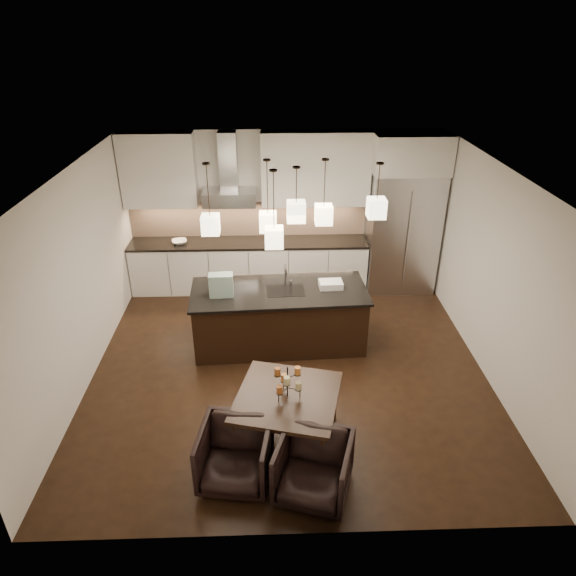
{
  "coord_description": "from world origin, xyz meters",
  "views": [
    {
      "loc": [
        -0.21,
        -6.04,
        4.45
      ],
      "look_at": [
        0.0,
        0.2,
        1.15
      ],
      "focal_mm": 32.0,
      "sensor_mm": 36.0,
      "label": 1
    }
  ],
  "objects_px": {
    "dining_table": "(287,418)",
    "refrigerator": "(402,232)",
    "armchair_right": "(313,468)",
    "armchair_left": "(235,455)",
    "island_body": "(279,318)"
  },
  "relations": [
    {
      "from": "island_body",
      "to": "refrigerator",
      "type": "bearing_deg",
      "value": 36.06
    },
    {
      "from": "refrigerator",
      "to": "armchair_left",
      "type": "bearing_deg",
      "value": -121.72
    },
    {
      "from": "armchair_right",
      "to": "refrigerator",
      "type": "bearing_deg",
      "value": 84.84
    },
    {
      "from": "refrigerator",
      "to": "dining_table",
      "type": "xyz_separation_m",
      "value": [
        -2.16,
        -3.88,
        -0.74
      ]
    },
    {
      "from": "refrigerator",
      "to": "dining_table",
      "type": "relative_size",
      "value": 1.92
    },
    {
      "from": "refrigerator",
      "to": "island_body",
      "type": "height_order",
      "value": "refrigerator"
    },
    {
      "from": "armchair_left",
      "to": "armchair_right",
      "type": "relative_size",
      "value": 1.0
    },
    {
      "from": "armchair_right",
      "to": "dining_table",
      "type": "bearing_deg",
      "value": 125.25
    },
    {
      "from": "island_body",
      "to": "dining_table",
      "type": "xyz_separation_m",
      "value": [
        0.05,
        -2.07,
        -0.1
      ]
    },
    {
      "from": "refrigerator",
      "to": "armchair_left",
      "type": "distance_m",
      "value": 5.26
    },
    {
      "from": "refrigerator",
      "to": "island_body",
      "type": "bearing_deg",
      "value": -140.88
    },
    {
      "from": "island_body",
      "to": "armchair_right",
      "type": "bearing_deg",
      "value": -87.05
    },
    {
      "from": "dining_table",
      "to": "refrigerator",
      "type": "bearing_deg",
      "value": 74.9
    },
    {
      "from": "refrigerator",
      "to": "island_body",
      "type": "distance_m",
      "value": 2.93
    },
    {
      "from": "island_body",
      "to": "dining_table",
      "type": "height_order",
      "value": "island_body"
    }
  ]
}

